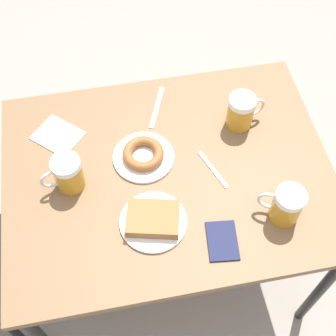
{
  "coord_description": "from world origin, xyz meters",
  "views": [
    {
      "loc": [
        -0.79,
        0.15,
        1.98
      ],
      "look_at": [
        0.0,
        0.0,
        0.72
      ],
      "focal_mm": 50.0,
      "sensor_mm": 36.0,
      "label": 1
    }
  ],
  "objects_px": {
    "napkin_folded": "(58,136)",
    "passport_near_edge": "(222,241)",
    "beer_mug_left": "(67,174)",
    "beer_mug_center": "(241,111)",
    "plate_with_cake": "(153,220)",
    "fork": "(213,169)",
    "knife": "(157,107)",
    "plate_with_donut": "(143,155)",
    "beer_mug_right": "(286,205)"
  },
  "relations": [
    {
      "from": "napkin_folded",
      "to": "beer_mug_left",
      "type": "bearing_deg",
      "value": -171.61
    },
    {
      "from": "beer_mug_right",
      "to": "fork",
      "type": "xyz_separation_m",
      "value": [
        0.2,
        0.17,
        -0.06
      ]
    },
    {
      "from": "napkin_folded",
      "to": "fork",
      "type": "distance_m",
      "value": 0.53
    },
    {
      "from": "passport_near_edge",
      "to": "beer_mug_left",
      "type": "bearing_deg",
      "value": 56.53
    },
    {
      "from": "fork",
      "to": "plate_with_donut",
      "type": "bearing_deg",
      "value": 67.8
    },
    {
      "from": "beer_mug_right",
      "to": "fork",
      "type": "height_order",
      "value": "beer_mug_right"
    },
    {
      "from": "beer_mug_center",
      "to": "passport_near_edge",
      "type": "height_order",
      "value": "beer_mug_center"
    },
    {
      "from": "beer_mug_left",
      "to": "fork",
      "type": "xyz_separation_m",
      "value": [
        -0.03,
        -0.45,
        -0.06
      ]
    },
    {
      "from": "fork",
      "to": "knife",
      "type": "xyz_separation_m",
      "value": [
        0.29,
        0.13,
        -0.0
      ]
    },
    {
      "from": "plate_with_cake",
      "to": "beer_mug_left",
      "type": "xyz_separation_m",
      "value": [
        0.18,
        0.23,
        0.04
      ]
    },
    {
      "from": "beer_mug_right",
      "to": "beer_mug_left",
      "type": "bearing_deg",
      "value": 69.8
    },
    {
      "from": "napkin_folded",
      "to": "fork",
      "type": "relative_size",
      "value": 1.24
    },
    {
      "from": "plate_with_donut",
      "to": "beer_mug_right",
      "type": "bearing_deg",
      "value": -126.82
    },
    {
      "from": "napkin_folded",
      "to": "passport_near_edge",
      "type": "height_order",
      "value": "passport_near_edge"
    },
    {
      "from": "fork",
      "to": "napkin_folded",
      "type": "bearing_deg",
      "value": 64.63
    },
    {
      "from": "plate_with_cake",
      "to": "fork",
      "type": "relative_size",
      "value": 1.32
    },
    {
      "from": "beer_mug_right",
      "to": "napkin_folded",
      "type": "xyz_separation_m",
      "value": [
        0.43,
        0.65,
        -0.06
      ]
    },
    {
      "from": "fork",
      "to": "knife",
      "type": "height_order",
      "value": "same"
    },
    {
      "from": "napkin_folded",
      "to": "fork",
      "type": "xyz_separation_m",
      "value": [
        -0.23,
        -0.48,
        -0.0
      ]
    },
    {
      "from": "napkin_folded",
      "to": "passport_near_edge",
      "type": "relative_size",
      "value": 1.42
    },
    {
      "from": "beer_mug_center",
      "to": "plate_with_cake",
      "type": "bearing_deg",
      "value": 132.0
    },
    {
      "from": "beer_mug_center",
      "to": "napkin_folded",
      "type": "height_order",
      "value": "beer_mug_center"
    },
    {
      "from": "plate_with_cake",
      "to": "passport_near_edge",
      "type": "xyz_separation_m",
      "value": [
        -0.1,
        -0.19,
        -0.01
      ]
    },
    {
      "from": "beer_mug_center",
      "to": "beer_mug_left",
      "type": "bearing_deg",
      "value": 103.27
    },
    {
      "from": "napkin_folded",
      "to": "passport_near_edge",
      "type": "bearing_deg",
      "value": -136.6
    },
    {
      "from": "beer_mug_left",
      "to": "knife",
      "type": "relative_size",
      "value": 0.73
    },
    {
      "from": "knife",
      "to": "passport_near_edge",
      "type": "relative_size",
      "value": 1.36
    },
    {
      "from": "beer_mug_left",
      "to": "passport_near_edge",
      "type": "distance_m",
      "value": 0.51
    },
    {
      "from": "beer_mug_left",
      "to": "passport_near_edge",
      "type": "relative_size",
      "value": 0.99
    },
    {
      "from": "plate_with_donut",
      "to": "beer_mug_center",
      "type": "bearing_deg",
      "value": -76.52
    },
    {
      "from": "beer_mug_right",
      "to": "knife",
      "type": "relative_size",
      "value": 0.69
    },
    {
      "from": "beer_mug_left",
      "to": "beer_mug_right",
      "type": "bearing_deg",
      "value": -110.2
    },
    {
      "from": "plate_with_donut",
      "to": "passport_near_edge",
      "type": "height_order",
      "value": "plate_with_donut"
    },
    {
      "from": "knife",
      "to": "passport_near_edge",
      "type": "bearing_deg",
      "value": -169.51
    },
    {
      "from": "plate_with_donut",
      "to": "beer_mug_left",
      "type": "relative_size",
      "value": 1.5
    },
    {
      "from": "napkin_folded",
      "to": "passport_near_edge",
      "type": "distance_m",
      "value": 0.66
    },
    {
      "from": "plate_with_donut",
      "to": "passport_near_edge",
      "type": "distance_m",
      "value": 0.38
    },
    {
      "from": "napkin_folded",
      "to": "plate_with_cake",
      "type": "bearing_deg",
      "value": -145.33
    },
    {
      "from": "plate_with_cake",
      "to": "beer_mug_left",
      "type": "distance_m",
      "value": 0.3
    },
    {
      "from": "beer_mug_center",
      "to": "knife",
      "type": "relative_size",
      "value": 0.73
    },
    {
      "from": "beer_mug_left",
      "to": "beer_mug_center",
      "type": "height_order",
      "value": "same"
    },
    {
      "from": "beer_mug_left",
      "to": "fork",
      "type": "distance_m",
      "value": 0.46
    },
    {
      "from": "napkin_folded",
      "to": "knife",
      "type": "xyz_separation_m",
      "value": [
        0.06,
        -0.35,
        -0.0
      ]
    },
    {
      "from": "beer_mug_left",
      "to": "knife",
      "type": "bearing_deg",
      "value": -51.11
    },
    {
      "from": "plate_with_cake",
      "to": "knife",
      "type": "distance_m",
      "value": 0.45
    },
    {
      "from": "plate_with_donut",
      "to": "beer_mug_center",
      "type": "height_order",
      "value": "beer_mug_center"
    },
    {
      "from": "plate_with_cake",
      "to": "napkin_folded",
      "type": "height_order",
      "value": "plate_with_cake"
    },
    {
      "from": "plate_with_cake",
      "to": "beer_mug_center",
      "type": "height_order",
      "value": "beer_mug_center"
    },
    {
      "from": "beer_mug_center",
      "to": "passport_near_edge",
      "type": "bearing_deg",
      "value": 158.25
    },
    {
      "from": "beer_mug_center",
      "to": "beer_mug_right",
      "type": "distance_m",
      "value": 0.37
    }
  ]
}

